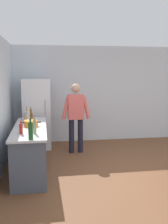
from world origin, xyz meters
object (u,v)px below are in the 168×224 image
Objects in this scene: bottle_beer_brown at (31,118)px; refrigerator at (37,114)px; bottle_oil_amber at (31,114)px; bottle_water_clear at (28,117)px; bottle_sauce_red at (21,129)px; cooking_pot at (31,123)px; person at (76,113)px; bottle_wine_green at (31,131)px; bottle_vinegar_tall at (35,126)px; utensil_jar at (26,117)px.

refrigerator is at bearing 86.03° from bottle_beer_brown.
bottle_oil_amber is 0.93× the size of bottle_water_clear.
refrigerator is 6.00× the size of bottle_water_clear.
bottle_sauce_red is (-0.23, -2.19, 0.10)m from refrigerator.
cooking_pot is at bearing -87.63° from bottle_oil_amber.
bottle_wine_green is at bearing -115.66° from person.
bottle_vinegar_tall is at bearing -81.84° from cooking_pot.
refrigerator is 5.62× the size of utensil_jar.
bottle_water_clear is at bearing 98.69° from bottle_vinegar_tall.
refrigerator is at bearing 149.77° from person.
person reaches higher than bottle_vinegar_tall.
cooking_pot is at bearing -79.20° from utensil_jar.
cooking_pot is 1.54× the size of bottle_beer_brown.
person is 7.08× the size of bottle_sauce_red.
person is 5.00× the size of bottle_wine_green.
person reaches higher than bottle_oil_amber.
refrigerator is 2.62m from bottle_wine_green.
refrigerator is 5.62× the size of bottle_vinegar_tall.
utensil_jar reaches higher than cooking_pot.
bottle_vinegar_tall is at bearing -84.15° from bottle_beer_brown.
cooking_pot is (-1.03, -1.00, -0.02)m from person.
bottle_oil_amber is 0.42m from bottle_water_clear.
bottle_vinegar_tall is (-0.94, -1.66, 0.06)m from person.
bottle_oil_amber is (-0.03, 0.53, 0.01)m from bottle_beer_brown.
person is 2.28m from bottle_wine_green.
bottle_sauce_red is at bearing -98.35° from bottle_beer_brown.
bottle_oil_amber is 0.82× the size of bottle_wine_green.
bottle_vinegar_tall is (0.09, -0.65, 0.08)m from cooking_pot.
bottle_beer_brown is (0.13, -0.40, 0.03)m from utensil_jar.
utensil_jar is (-0.22, -0.84, 0.08)m from refrigerator.
refrigerator reaches higher than bottle_beer_brown.
bottle_water_clear is (-0.15, -1.13, 0.13)m from refrigerator.
refrigerator is 7.50× the size of bottle_sauce_red.
bottle_oil_amber reaches higher than bottle_sauce_red.
bottle_vinegar_tall is (0.10, -0.97, 0.03)m from bottle_beer_brown.
refrigerator reaches higher than person.
refrigerator reaches higher than utensil_jar.
refrigerator is 1.06× the size of person.
bottle_vinegar_tall reaches higher than bottle_water_clear.
bottle_wine_green reaches higher than bottle_vinegar_tall.
bottle_oil_amber is at bearing 53.68° from utensil_jar.
cooking_pot is at bearing -135.74° from person.
utensil_jar is at bearing 95.75° from bottle_wine_green.
bottle_wine_green is at bearing -97.39° from bottle_vinegar_tall.
bottle_oil_amber is (0.10, 0.14, 0.04)m from utensil_jar.
bottle_water_clear is 1.06m from bottle_sauce_red.
utensil_jar is at bearing 99.54° from bottle_vinegar_tall.
bottle_oil_amber is 0.88× the size of bottle_vinegar_tall.
refrigerator is at bearing 84.13° from bottle_sauce_red.
bottle_wine_green is (0.08, -1.90, 0.03)m from bottle_oil_amber.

